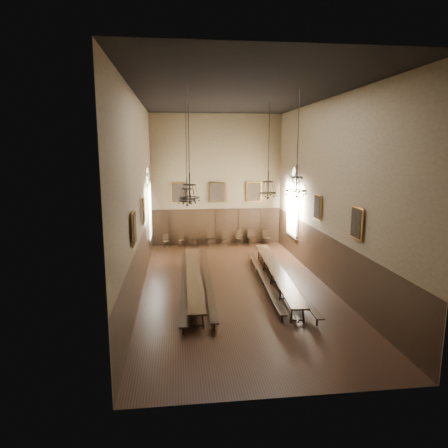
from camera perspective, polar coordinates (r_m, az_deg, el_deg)
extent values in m
cube|color=black|center=(19.79, 1.63, -8.91)|extent=(9.00, 18.00, 0.02)
cube|color=black|center=(18.82, 1.78, 17.95)|extent=(9.00, 18.00, 0.02)
cube|color=#776749|center=(27.69, -1.07, 6.22)|extent=(9.00, 0.02, 9.00)
cube|color=#776749|center=(10.06, 9.28, -1.51)|extent=(9.00, 0.02, 9.00)
cube|color=#776749|center=(18.66, -12.17, 3.90)|extent=(0.02, 18.00, 9.00)
cube|color=#776749|center=(19.95, 14.65, 4.21)|extent=(0.02, 18.00, 9.00)
cube|color=black|center=(19.30, -4.39, -7.13)|extent=(0.85, 9.82, 0.07)
cube|color=black|center=(20.02, 7.45, -6.47)|extent=(1.38, 10.14, 0.07)
cube|color=black|center=(19.27, -5.69, -8.11)|extent=(0.61, 10.24, 0.05)
cube|color=black|center=(19.68, -2.36, -7.60)|extent=(0.64, 10.72, 0.05)
cube|color=black|center=(19.96, 5.66, -7.55)|extent=(0.77, 9.41, 0.05)
cube|color=black|center=(20.00, 8.72, -7.49)|extent=(0.36, 10.11, 0.05)
cube|color=black|center=(27.62, -8.22, -2.45)|extent=(0.51, 0.51, 0.05)
cube|color=black|center=(27.74, -8.22, -1.90)|extent=(0.39, 0.17, 0.47)
cube|color=black|center=(27.69, -6.07, -2.37)|extent=(0.44, 0.44, 0.05)
cube|color=black|center=(27.80, -6.09, -1.81)|extent=(0.40, 0.08, 0.47)
cube|color=black|center=(27.71, -4.27, -2.29)|extent=(0.42, 0.42, 0.05)
cube|color=black|center=(27.83, -4.29, -1.72)|extent=(0.41, 0.05, 0.49)
cube|color=black|center=(27.76, -1.88, -2.16)|extent=(0.50, 0.50, 0.05)
cube|color=black|center=(27.89, -1.92, -1.54)|extent=(0.45, 0.10, 0.54)
cube|color=black|center=(27.85, 0.16, -2.17)|extent=(0.45, 0.45, 0.05)
cube|color=black|center=(27.98, 0.11, -1.58)|extent=(0.43, 0.06, 0.51)
cube|color=black|center=(28.05, 2.27, -2.04)|extent=(0.47, 0.47, 0.05)
cube|color=black|center=(28.18, 2.21, -1.42)|extent=(0.45, 0.07, 0.53)
cube|color=black|center=(28.10, 3.95, -2.01)|extent=(0.52, 0.52, 0.05)
cube|color=black|center=(28.23, 3.89, -1.39)|extent=(0.46, 0.12, 0.54)
cube|color=black|center=(28.34, 6.06, -1.99)|extent=(0.53, 0.53, 0.05)
cube|color=black|center=(28.46, 5.99, -1.41)|extent=(0.43, 0.16, 0.52)
cylinder|color=black|center=(20.72, -5.43, 11.85)|extent=(0.03, 0.03, 3.86)
torus|color=black|center=(20.87, -5.29, 3.39)|extent=(0.92, 0.92, 0.05)
torus|color=black|center=(20.81, -5.31, 5.02)|extent=(0.59, 0.59, 0.04)
cylinder|color=black|center=(20.82, -5.31, 4.73)|extent=(0.07, 0.07, 1.30)
cylinder|color=black|center=(21.38, 6.46, 12.24)|extent=(0.03, 0.03, 3.52)
torus|color=black|center=(21.49, 6.30, 4.41)|extent=(0.94, 0.94, 0.06)
torus|color=black|center=(21.44, 6.33, 6.04)|extent=(0.60, 0.60, 0.04)
cylinder|color=black|center=(21.45, 6.33, 5.74)|extent=(0.07, 0.07, 1.33)
cylinder|color=black|center=(15.64, -5.07, 13.32)|extent=(0.03, 0.03, 3.30)
torus|color=black|center=(15.72, -4.92, 3.78)|extent=(0.78, 0.78, 0.05)
torus|color=black|center=(15.67, -4.95, 5.60)|extent=(0.49, 0.49, 0.04)
cylinder|color=black|center=(15.68, -4.94, 5.27)|extent=(0.05, 0.05, 1.10)
cylinder|color=black|center=(17.16, 10.57, 13.41)|extent=(0.03, 0.03, 3.02)
torus|color=black|center=(17.21, 10.28, 4.70)|extent=(0.89, 0.89, 0.05)
torus|color=black|center=(17.17, 10.34, 6.61)|extent=(0.57, 0.57, 0.04)
cylinder|color=black|center=(17.17, 10.33, 6.26)|extent=(0.06, 0.06, 1.26)
cube|color=#C5852F|center=(27.49, -6.45, 4.45)|extent=(1.10, 0.12, 1.40)
cube|color=black|center=(27.49, -6.45, 4.45)|extent=(0.98, 0.02, 1.28)
cube|color=#C5852F|center=(27.63, -1.03, 4.55)|extent=(1.10, 0.12, 1.40)
cube|color=black|center=(27.63, -1.03, 4.55)|extent=(0.98, 0.02, 1.28)
cube|color=#C5852F|center=(28.01, 4.28, 4.60)|extent=(1.10, 0.12, 1.40)
cube|color=black|center=(28.01, 4.28, 4.60)|extent=(0.98, 0.02, 1.28)
cube|color=#C5852F|center=(19.74, -11.44, 1.94)|extent=(0.12, 1.00, 1.30)
cube|color=black|center=(19.74, -11.44, 1.94)|extent=(0.02, 0.88, 1.18)
cube|color=#C5852F|center=(15.32, -12.74, -0.55)|extent=(0.12, 1.00, 1.30)
cube|color=black|center=(15.32, -12.74, -0.55)|extent=(0.02, 0.88, 1.18)
cube|color=#C5852F|center=(20.93, 13.23, 2.35)|extent=(0.12, 1.00, 1.30)
cube|color=black|center=(20.93, 13.23, 2.35)|extent=(0.02, 0.88, 1.18)
cube|color=#C5852F|center=(16.83, 18.43, 0.14)|extent=(0.12, 1.00, 1.30)
cube|color=black|center=(16.83, 18.43, 0.14)|extent=(0.02, 0.88, 1.18)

